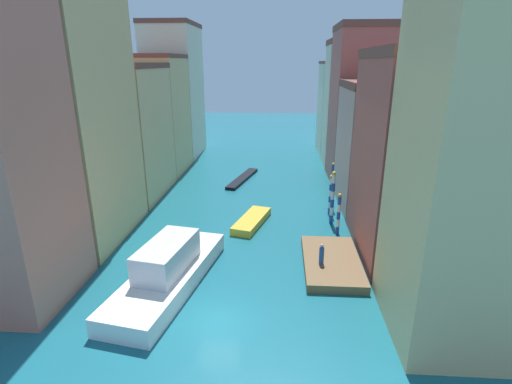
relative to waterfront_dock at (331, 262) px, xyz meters
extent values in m
plane|color=#196070|center=(-7.69, 17.26, -0.32)|extent=(154.00, 154.00, 0.00)
cube|color=#DBB77A|center=(-21.57, 4.39, 10.33)|extent=(7.52, 11.12, 21.30)
cube|color=#DBB77A|center=(-21.57, 15.93, 6.83)|extent=(7.52, 11.18, 14.30)
cube|color=brown|center=(-21.57, 15.93, 14.28)|extent=(7.67, 11.40, 0.59)
cube|color=#DBB77A|center=(-21.57, 26.53, 7.41)|extent=(7.52, 9.68, 15.45)
cube|color=brown|center=(-21.57, 26.53, 15.40)|extent=(7.67, 9.87, 0.53)
cube|color=beige|center=(-21.57, 37.15, 9.80)|extent=(7.52, 10.99, 20.22)
cube|color=brown|center=(-21.57, 37.15, 20.24)|extent=(7.67, 11.21, 0.66)
cube|color=#DBB77A|center=(6.19, -6.88, 8.82)|extent=(7.52, 7.82, 18.27)
cube|color=#B25147|center=(6.19, 3.15, 7.29)|extent=(7.52, 11.09, 15.22)
cube|color=brown|center=(6.19, 3.15, 15.27)|extent=(7.67, 11.31, 0.74)
cube|color=tan|center=(6.19, 14.09, 5.89)|extent=(7.52, 10.09, 12.41)
cube|color=brown|center=(6.19, 14.09, 12.48)|extent=(7.67, 10.29, 0.78)
cube|color=#B25147|center=(6.19, 23.92, 8.99)|extent=(7.52, 8.90, 18.61)
cube|color=brown|center=(6.19, 23.92, 18.67)|extent=(7.67, 9.08, 0.76)
cube|color=beige|center=(6.19, 32.28, 8.31)|extent=(7.52, 7.18, 17.25)
cube|color=brown|center=(6.19, 32.28, 17.31)|extent=(7.67, 7.32, 0.76)
cube|color=beige|center=(6.19, 41.26, 7.04)|extent=(7.52, 10.22, 14.71)
cube|color=brown|center=(6.19, 41.26, 14.60)|extent=(7.67, 10.42, 0.43)
cube|color=brown|center=(0.00, 0.00, 0.00)|extent=(4.26, 7.88, 0.63)
cylinder|color=#234C93|center=(-0.89, -0.83, 0.98)|extent=(0.36, 0.36, 1.34)
sphere|color=tan|center=(-0.89, -0.83, 1.78)|extent=(0.26, 0.26, 0.26)
cylinder|color=#1E479E|center=(1.24, 5.94, 0.04)|extent=(0.32, 0.32, 0.72)
cylinder|color=white|center=(1.24, 5.94, 0.77)|extent=(0.32, 0.32, 0.72)
cylinder|color=#1E479E|center=(1.24, 5.94, 1.49)|extent=(0.32, 0.32, 0.72)
cylinder|color=white|center=(1.24, 5.94, 2.21)|extent=(0.32, 0.32, 0.72)
cylinder|color=#1E479E|center=(1.24, 5.94, 2.93)|extent=(0.32, 0.32, 0.72)
sphere|color=gold|center=(1.24, 5.94, 3.42)|extent=(0.35, 0.35, 0.35)
cylinder|color=#1E479E|center=(0.97, 8.51, 0.09)|extent=(0.36, 0.36, 0.81)
cylinder|color=white|center=(0.97, 8.51, 0.90)|extent=(0.36, 0.36, 0.81)
cylinder|color=#1E479E|center=(0.97, 8.51, 1.72)|extent=(0.36, 0.36, 0.81)
cylinder|color=white|center=(0.97, 8.51, 2.53)|extent=(0.36, 0.36, 0.81)
cylinder|color=#1E479E|center=(0.97, 8.51, 3.34)|extent=(0.36, 0.36, 0.81)
cylinder|color=white|center=(0.97, 8.51, 4.16)|extent=(0.36, 0.36, 0.81)
sphere|color=gold|center=(0.97, 8.51, 4.71)|extent=(0.40, 0.40, 0.40)
cylinder|color=#1E479E|center=(1.10, 10.90, 0.00)|extent=(0.36, 0.36, 0.64)
cylinder|color=white|center=(1.10, 10.90, 0.65)|extent=(0.36, 0.36, 0.64)
cylinder|color=#1E479E|center=(1.10, 10.90, 1.29)|extent=(0.36, 0.36, 0.64)
cylinder|color=white|center=(1.10, 10.90, 1.93)|extent=(0.36, 0.36, 0.64)
cylinder|color=#1E479E|center=(1.10, 10.90, 2.58)|extent=(0.36, 0.36, 0.64)
cylinder|color=white|center=(1.10, 10.90, 3.22)|extent=(0.36, 0.36, 0.64)
sphere|color=gold|center=(1.10, 10.90, 3.68)|extent=(0.39, 0.39, 0.39)
cylinder|color=#1E479E|center=(1.44, 12.94, 0.15)|extent=(0.27, 0.27, 0.94)
cylinder|color=white|center=(1.44, 12.94, 1.09)|extent=(0.27, 0.27, 0.94)
cylinder|color=#1E479E|center=(1.44, 12.94, 2.03)|extent=(0.27, 0.27, 0.94)
cylinder|color=white|center=(1.44, 12.94, 2.96)|extent=(0.27, 0.27, 0.94)
cylinder|color=#1E479E|center=(1.44, 12.94, 3.90)|extent=(0.27, 0.27, 0.94)
sphere|color=gold|center=(1.44, 12.94, 4.48)|extent=(0.29, 0.29, 0.29)
cube|color=white|center=(-11.73, -3.49, 0.33)|extent=(6.09, 13.09, 1.29)
cube|color=silver|center=(-11.73, -3.49, 1.97)|extent=(3.56, 5.93, 1.99)
cube|color=black|center=(-9.10, 22.43, -0.13)|extent=(3.49, 9.56, 0.38)
cube|color=gold|center=(-6.75, 7.63, 0.04)|extent=(3.57, 6.58, 0.71)
camera|label=1|loc=(-4.08, -26.71, 14.59)|focal=27.03mm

